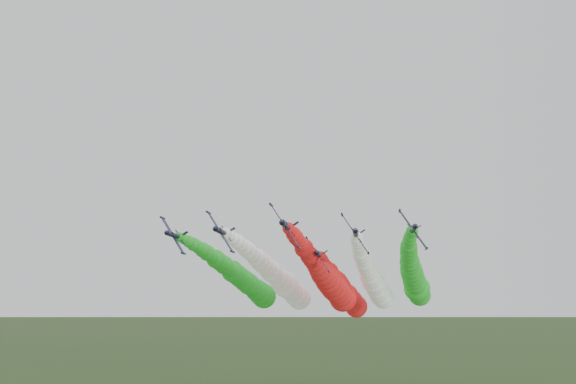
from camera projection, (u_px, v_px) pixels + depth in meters
name	position (u px, v px, depth m)	size (l,w,h in m)	color
jet_lead	(330.00, 282.00, 133.70)	(12.23, 71.87, 18.04)	#111333
jet_inner_left	(281.00, 281.00, 141.24)	(11.96, 71.59, 17.77)	#111333
jet_inner_right	(374.00, 281.00, 142.57)	(11.59, 71.22, 17.39)	#111333
jet_outer_left	(244.00, 281.00, 151.22)	(12.23, 71.86, 18.03)	#111333
jet_outer_right	(414.00, 278.00, 144.07)	(11.76, 71.39, 17.57)	#111333
jet_trail	(346.00, 292.00, 157.75)	(12.07, 71.70, 17.87)	#111333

